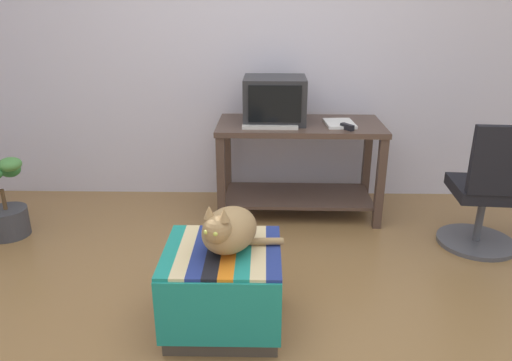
% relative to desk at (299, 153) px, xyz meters
% --- Properties ---
extents(ground_plane, '(14.00, 14.00, 0.00)m').
position_rel_desk_xyz_m(ground_plane, '(-0.38, -1.60, -0.49)').
color(ground_plane, olive).
extents(back_wall, '(8.00, 0.10, 2.60)m').
position_rel_desk_xyz_m(back_wall, '(-0.38, 0.45, 0.81)').
color(back_wall, silver).
rests_on(back_wall, ground_plane).
extents(desk, '(1.24, 0.62, 0.73)m').
position_rel_desk_xyz_m(desk, '(0.00, 0.00, 0.00)').
color(desk, '#4C382D').
rests_on(desk, ground_plane).
extents(tv_monitor, '(0.46, 0.41, 0.34)m').
position_rel_desk_xyz_m(tv_monitor, '(-0.19, 0.03, 0.40)').
color(tv_monitor, '#28282B').
rests_on(tv_monitor, desk).
extents(keyboard, '(0.40, 0.15, 0.02)m').
position_rel_desk_xyz_m(keyboard, '(-0.23, -0.13, 0.25)').
color(keyboard, beige).
rests_on(keyboard, desk).
extents(book, '(0.22, 0.29, 0.02)m').
position_rel_desk_xyz_m(book, '(0.29, -0.05, 0.25)').
color(book, white).
rests_on(book, desk).
extents(ottoman_with_blanket, '(0.58, 0.55, 0.44)m').
position_rel_desk_xyz_m(ottoman_with_blanket, '(-0.47, -1.43, -0.27)').
color(ottoman_with_blanket, '#4C4238').
rests_on(ottoman_with_blanket, ground_plane).
extents(cat, '(0.45, 0.40, 0.28)m').
position_rel_desk_xyz_m(cat, '(-0.44, -1.44, 0.06)').
color(cat, '#9E7A4C').
rests_on(cat, ottoman_with_blanket).
extents(potted_plant, '(0.38, 0.33, 0.59)m').
position_rel_desk_xyz_m(potted_plant, '(-2.10, -0.44, -0.24)').
color(potted_plant, '#3D3D42').
rests_on(potted_plant, ground_plane).
extents(office_chair, '(0.52, 0.52, 0.89)m').
position_rel_desk_xyz_m(office_chair, '(1.21, -0.57, -0.11)').
color(office_chair, '#4C4C51').
rests_on(office_chair, ground_plane).
extents(stapler, '(0.09, 0.11, 0.04)m').
position_rel_desk_xyz_m(stapler, '(0.32, -0.19, 0.26)').
color(stapler, black).
rests_on(stapler, desk).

